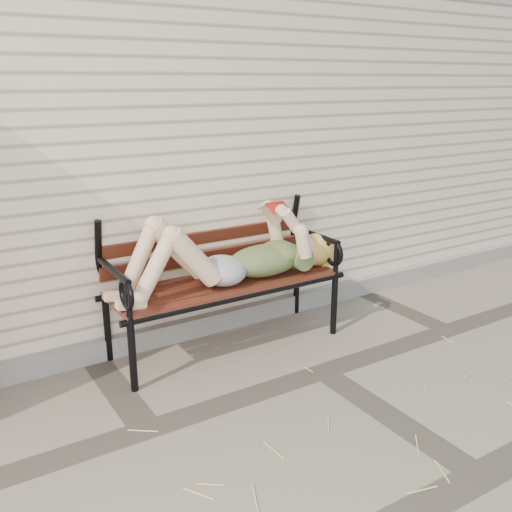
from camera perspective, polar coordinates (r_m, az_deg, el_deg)
ground at (r=3.94m, az=6.68°, el=-11.41°), size 80.00×80.00×0.00m
house_wall at (r=6.10m, az=-11.11°, el=13.33°), size 8.00×4.00×3.00m
foundation_strip at (r=4.62m, az=-0.82°, el=-5.77°), size 8.00×0.10×0.15m
garden_bench at (r=4.12m, az=-3.83°, el=-0.01°), size 1.83×0.73×1.18m
reading_woman at (r=3.99m, az=-2.67°, el=0.04°), size 1.72×0.39×0.54m
straw_scatter at (r=3.39m, az=10.07°, el=-16.66°), size 2.68×1.77×0.01m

